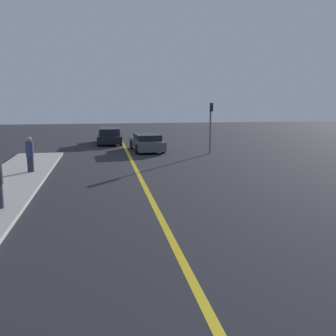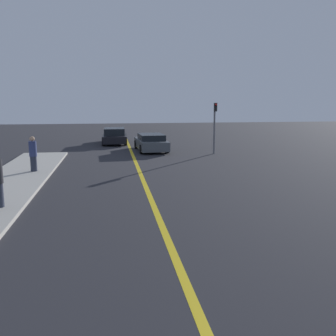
# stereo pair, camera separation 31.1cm
# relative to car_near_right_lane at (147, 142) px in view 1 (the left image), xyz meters

# --- Properties ---
(road_center_line) EXTENTS (0.20, 60.00, 0.01)m
(road_center_line) POSITION_rel_car_near_right_lane_xyz_m (-1.41, -9.95, -0.59)
(road_center_line) COLOR gold
(road_center_line) RESTS_ON ground_plane
(car_near_right_lane) EXTENTS (2.17, 4.52, 1.20)m
(car_near_right_lane) POSITION_rel_car_near_right_lane_xyz_m (0.00, 0.00, 0.00)
(car_near_right_lane) COLOR #4C5156
(car_near_right_lane) RESTS_ON ground_plane
(car_ahead_center) EXTENTS (2.02, 4.66, 1.29)m
(car_ahead_center) POSITION_rel_car_near_right_lane_xyz_m (-2.49, 4.93, 0.03)
(car_ahead_center) COLOR black
(car_ahead_center) RESTS_ON ground_plane
(pedestrian_by_sign) EXTENTS (0.36, 0.36, 1.69)m
(pedestrian_by_sign) POSITION_rel_car_near_right_lane_xyz_m (-6.52, -7.50, 0.39)
(pedestrian_by_sign) COLOR #282D3D
(pedestrian_by_sign) RESTS_ON sidewalk_left
(traffic_light) EXTENTS (0.18, 0.40, 3.35)m
(traffic_light) POSITION_rel_car_near_right_lane_xyz_m (3.98, -2.18, 1.51)
(traffic_light) COLOR slate
(traffic_light) RESTS_ON ground_plane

